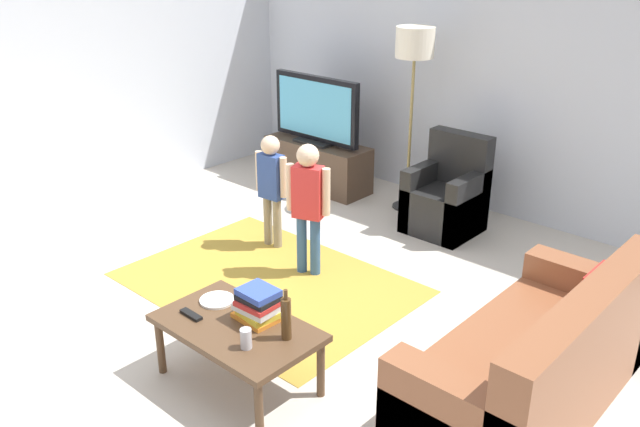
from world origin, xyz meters
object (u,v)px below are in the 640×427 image
at_px(book_stack, 257,305).
at_px(armchair, 448,199).
at_px(child_center, 308,198).
at_px(floor_lamp, 415,53).
at_px(couch, 541,368).
at_px(tv_stand, 318,165).
at_px(soda_can, 246,339).
at_px(plate, 217,300).
at_px(child_near_tv, 271,181).
at_px(tv, 316,111).
at_px(bottle, 286,318).
at_px(coffee_table, 237,332).
at_px(tv_remote, 191,315).

bearing_deg(book_stack, armchair, 97.76).
bearing_deg(child_center, floor_lamp, 97.61).
bearing_deg(couch, tv_stand, 151.24).
xyz_separation_m(tv_stand, soda_can, (2.20, -3.01, 0.24)).
distance_m(armchair, plate, 2.75).
distance_m(tv_stand, plate, 3.26).
bearing_deg(child_near_tv, soda_can, -47.78).
bearing_deg(tv, bottle, -50.27).
relative_size(floor_lamp, bottle, 5.62).
xyz_separation_m(tv, child_near_tv, (0.72, -1.35, -0.24)).
distance_m(child_near_tv, coffee_table, 1.99).
bearing_deg(soda_can, tv, 126.37).
distance_m(floor_lamp, child_near_tv, 1.83).
bearing_deg(tv_remote, tv, 120.80).
xyz_separation_m(coffee_table, book_stack, (0.05, 0.12, 0.15)).
distance_m(tv, coffee_table, 3.52).
height_order(tv, child_center, tv).
height_order(tv_stand, couch, couch).
xyz_separation_m(tv_stand, book_stack, (2.04, -2.77, 0.28)).
bearing_deg(book_stack, tv_stand, 126.34).
bearing_deg(couch, floor_lamp, 139.23).
bearing_deg(tv_stand, child_center, -49.75).
bearing_deg(bottle, floor_lamp, 112.60).
height_order(couch, bottle, couch).
relative_size(armchair, child_near_tv, 0.89).
distance_m(tv, plate, 3.27).
bearing_deg(floor_lamp, couch, -40.77).
height_order(book_stack, soda_can, book_stack).
height_order(tv, soda_can, tv).
bearing_deg(tv_stand, book_stack, -53.66).
bearing_deg(plate, child_center, 106.86).
xyz_separation_m(tv_stand, bottle, (2.30, -2.79, 0.31)).
height_order(child_near_tv, bottle, child_near_tv).
xyz_separation_m(couch, child_near_tv, (-2.73, 0.52, 0.32)).
height_order(couch, child_center, child_center).
height_order(tv_stand, tv, tv).
height_order(tv_stand, armchair, armchair).
relative_size(child_center, book_stack, 3.96).
distance_m(armchair, child_center, 1.58).
relative_size(child_center, bottle, 3.45).
bearing_deg(coffee_table, child_center, 116.67).
height_order(tv_stand, book_stack, book_stack).
distance_m(coffee_table, book_stack, 0.20).
relative_size(tv_stand, couch, 0.67).
xyz_separation_m(tv, coffee_table, (1.98, -2.87, -0.48)).
bearing_deg(plate, book_stack, 3.85).
height_order(tv, tv_remote, tv).
distance_m(tv_remote, soda_can, 0.50).
relative_size(tv_remote, soda_can, 1.42).
height_order(armchair, child_near_tv, child_near_tv).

